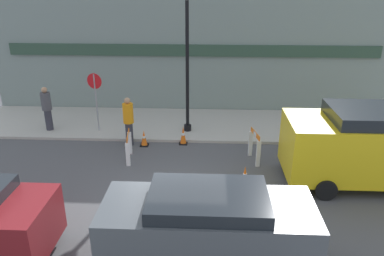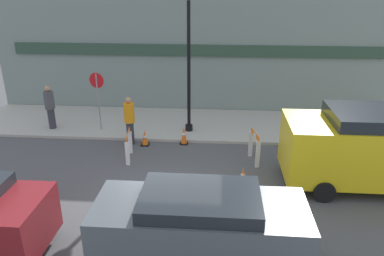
# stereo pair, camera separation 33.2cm
# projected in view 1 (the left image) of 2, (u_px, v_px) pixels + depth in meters

# --- Properties ---
(ground_plane) EXTENTS (60.00, 60.00, 0.00)m
(ground_plane) POSITION_uv_depth(u_px,v_px,m) (176.00, 213.00, 9.81)
(ground_plane) COLOR #4C4C4F
(sidewalk_slab) EXTENTS (18.00, 3.63, 0.11)m
(sidewalk_slab) POSITION_uv_depth(u_px,v_px,m) (190.00, 124.00, 15.65)
(sidewalk_slab) COLOR #ADA89E
(sidewalk_slab) RESTS_ON ground_plane
(storefront_facade) EXTENTS (18.00, 0.22, 5.50)m
(storefront_facade) POSITION_uv_depth(u_px,v_px,m) (192.00, 51.00, 16.39)
(storefront_facade) COLOR gray
(storefront_facade) RESTS_ON ground_plane
(streetlamp_post) EXTENTS (0.44, 0.44, 5.34)m
(streetlamp_post) POSITION_uv_depth(u_px,v_px,m) (187.00, 43.00, 13.58)
(streetlamp_post) COLOR black
(streetlamp_post) RESTS_ON sidewalk_slab
(stop_sign) EXTENTS (0.59, 0.15, 2.30)m
(stop_sign) POSITION_uv_depth(u_px,v_px,m) (95.00, 93.00, 14.30)
(stop_sign) COLOR gray
(stop_sign) RESTS_ON sidewalk_slab
(barricade_0) EXTENTS (0.31, 0.89, 1.06)m
(barricade_0) POSITION_uv_depth(u_px,v_px,m) (254.00, 145.00, 12.39)
(barricade_0) COLOR white
(barricade_0) RESTS_ON ground_plane
(barricade_1) EXTENTS (0.26, 0.97, 0.97)m
(barricade_1) POSITION_uv_depth(u_px,v_px,m) (129.00, 145.00, 12.49)
(barricade_1) COLOR white
(barricade_1) RESTS_ON ground_plane
(traffic_cone_0) EXTENTS (0.30, 0.30, 0.65)m
(traffic_cone_0) POSITION_uv_depth(u_px,v_px,m) (245.00, 177.00, 10.97)
(traffic_cone_0) COLOR black
(traffic_cone_0) RESTS_ON ground_plane
(traffic_cone_1) EXTENTS (0.30, 0.30, 0.60)m
(traffic_cone_1) POSITION_uv_depth(u_px,v_px,m) (144.00, 138.00, 13.65)
(traffic_cone_1) COLOR black
(traffic_cone_1) RESTS_ON ground_plane
(traffic_cone_2) EXTENTS (0.30, 0.30, 0.70)m
(traffic_cone_2) POSITION_uv_depth(u_px,v_px,m) (183.00, 135.00, 13.77)
(traffic_cone_2) COLOR black
(traffic_cone_2) RESTS_ON ground_plane
(person_worker) EXTENTS (0.51, 0.51, 1.81)m
(person_worker) POSITION_uv_depth(u_px,v_px,m) (128.00, 120.00, 13.49)
(person_worker) COLOR #33333D
(person_worker) RESTS_ON ground_plane
(person_pedestrian) EXTENTS (0.52, 0.52, 1.75)m
(person_pedestrian) POSITION_uv_depth(u_px,v_px,m) (47.00, 107.00, 14.59)
(person_pedestrian) COLOR #33333D
(person_pedestrian) RESTS_ON sidewalk_slab
(parked_car_1) EXTENTS (4.30, 1.87, 1.80)m
(parked_car_1) POSITION_uv_depth(u_px,v_px,m) (208.00, 227.00, 7.62)
(parked_car_1) COLOR #4C5156
(parked_car_1) RESTS_ON ground_plane
(work_van) EXTENTS (5.20, 2.26, 2.32)m
(work_van) POSITION_uv_depth(u_px,v_px,m) (377.00, 144.00, 10.82)
(work_van) COLOR yellow
(work_van) RESTS_ON ground_plane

